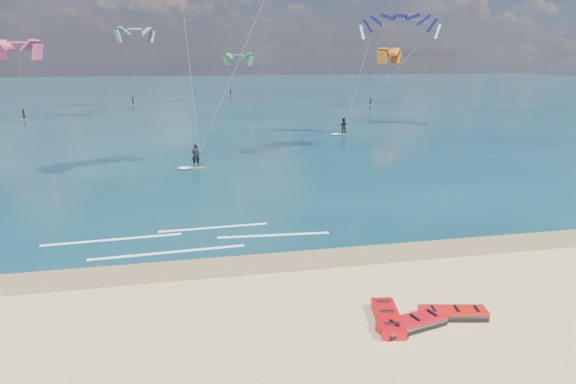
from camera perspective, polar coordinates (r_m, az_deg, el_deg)
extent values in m
plane|color=tan|center=(58.51, -10.71, 6.08)|extent=(320.00, 320.00, 0.00)
cube|color=brown|center=(22.67, -8.25, -8.21)|extent=(320.00, 2.40, 0.01)
cube|color=#092C32|center=(122.14, -11.51, 10.64)|extent=(320.00, 200.00, 0.04)
cube|color=#CBEE1C|center=(42.14, -10.17, 2.75)|extent=(1.44, 0.54, 0.06)
imported|color=black|center=(41.95, -10.23, 4.03)|extent=(0.72, 0.51, 1.86)
cylinder|color=black|center=(41.60, -9.80, 4.33)|extent=(0.57, 0.08, 0.04)
cube|color=#C2CC1E|center=(59.40, 6.12, 6.46)|extent=(1.41, 0.47, 0.06)
imported|color=black|center=(59.27, 6.15, 7.33)|extent=(0.98, 0.83, 1.77)
cylinder|color=black|center=(59.04, 6.53, 7.59)|extent=(0.57, 0.06, 0.04)
cube|color=white|center=(24.49, -13.16, -6.54)|extent=(7.11, 0.62, 0.01)
cube|color=white|center=(27.43, -8.25, -3.93)|extent=(5.71, 0.45, 0.01)
cube|color=white|center=(26.87, -18.91, -5.02)|extent=(6.66, 0.59, 0.01)
cube|color=white|center=(26.06, -1.57, -4.80)|extent=(5.67, 0.64, 0.01)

